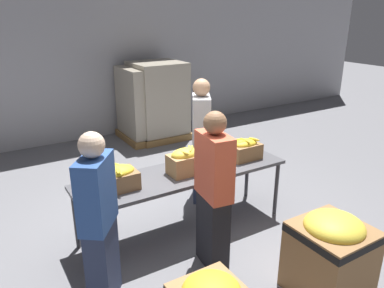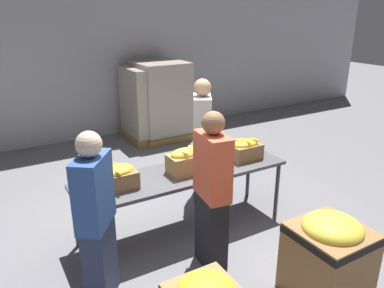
% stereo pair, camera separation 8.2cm
% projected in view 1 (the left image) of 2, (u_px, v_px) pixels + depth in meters
% --- Properties ---
extents(ground_plane, '(30.00, 30.00, 0.00)m').
position_uv_depth(ground_plane, '(184.00, 229.00, 4.59)').
color(ground_plane, slate).
extents(wall_back, '(16.00, 0.08, 4.00)m').
position_uv_depth(wall_back, '(77.00, 39.00, 7.17)').
color(wall_back, '#A8A8AD').
rests_on(wall_back, ground_plane).
extents(sorting_table, '(2.54, 0.71, 0.76)m').
position_uv_depth(sorting_table, '(184.00, 176.00, 4.35)').
color(sorting_table, '#4C4C51').
rests_on(sorting_table, ground_plane).
extents(banana_box_0, '(0.43, 0.34, 0.26)m').
position_uv_depth(banana_box_0, '(117.00, 177.00, 3.89)').
color(banana_box_0, olive).
rests_on(banana_box_0, sorting_table).
extents(banana_box_1, '(0.38, 0.27, 0.32)m').
position_uv_depth(banana_box_1, '(186.00, 161.00, 4.25)').
color(banana_box_1, '#A37A4C').
rests_on(banana_box_1, sorting_table).
extents(banana_box_2, '(0.39, 0.26, 0.27)m').
position_uv_depth(banana_box_2, '(245.00, 149.00, 4.68)').
color(banana_box_2, olive).
rests_on(banana_box_2, sorting_table).
extents(volunteer_0, '(0.44, 0.48, 1.63)m').
position_uv_depth(volunteer_0, '(99.00, 222.00, 3.23)').
color(volunteer_0, '#2D3856').
rests_on(volunteer_0, ground_plane).
extents(volunteer_1, '(0.28, 0.47, 1.66)m').
position_uv_depth(volunteer_1, '(214.00, 193.00, 3.71)').
color(volunteer_1, black).
rests_on(volunteer_1, ground_plane).
extents(volunteer_2, '(0.43, 0.51, 1.71)m').
position_uv_depth(volunteer_2, '(201.00, 142.00, 5.06)').
color(volunteer_2, '#2D3856').
rests_on(volunteer_2, ground_plane).
extents(donation_bin_1, '(0.63, 0.63, 0.82)m').
position_uv_depth(donation_bin_1, '(330.00, 253.00, 3.43)').
color(donation_bin_1, olive).
rests_on(donation_bin_1, ground_plane).
extents(pallet_stack_0, '(1.07, 1.07, 1.56)m').
position_uv_depth(pallet_stack_0, '(158.00, 101.00, 7.66)').
color(pallet_stack_0, olive).
rests_on(pallet_stack_0, ground_plane).
extents(pallet_stack_1, '(1.10, 1.10, 1.47)m').
position_uv_depth(pallet_stack_1, '(148.00, 104.00, 7.62)').
color(pallet_stack_1, olive).
rests_on(pallet_stack_1, ground_plane).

